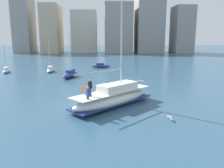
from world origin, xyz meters
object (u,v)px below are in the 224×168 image
main_sailboat (113,97)px  moored_sloop_far (70,74)px  moored_catamaran (101,66)px  moored_sloop_near (6,70)px  seagull (170,117)px  moored_cutter_left (50,69)px

main_sailboat → moored_sloop_far: main_sailboat is taller
main_sailboat → moored_catamaran: size_ratio=2.17×
moored_catamaran → moored_sloop_near: bearing=-160.7°
main_sailboat → moored_sloop_near: 30.34m
main_sailboat → seagull: size_ratio=11.97×
moored_sloop_far → seagull: size_ratio=7.02×
moored_catamaran → seagull: 34.14m
moored_sloop_near → seagull: (24.33, -27.16, -0.19)m
main_sailboat → moored_cutter_left: 26.14m
moored_sloop_near → moored_catamaran: size_ratio=0.92×
moored_sloop_near → moored_catamaran: (18.47, 6.48, 0.02)m
moored_cutter_left → moored_sloop_far: bearing=-53.7°
moored_catamaran → main_sailboat: bearing=-87.2°
moored_sloop_near → seagull: 36.47m
moored_sloop_near → moored_sloop_far: (13.26, -6.00, 0.12)m
moored_sloop_far → moored_catamaran: 13.52m
seagull → moored_sloop_far: bearing=117.6°
moored_sloop_near → seagull: bearing=-48.1°
moored_sloop_far → moored_catamaran: moored_sloop_far is taller
moored_catamaran → moored_cutter_left: 11.65m
moored_sloop_far → moored_cutter_left: 8.18m
moored_catamaran → moored_cutter_left: bearing=-149.6°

